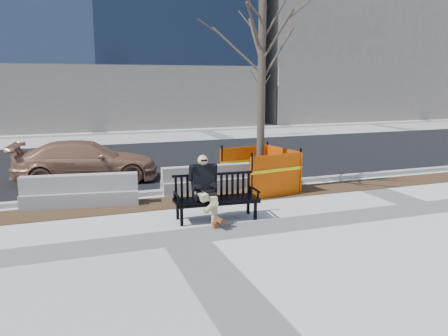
% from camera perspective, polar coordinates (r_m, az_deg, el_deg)
% --- Properties ---
extents(ground, '(120.00, 120.00, 0.00)m').
position_cam_1_polar(ground, '(9.26, -5.21, -8.60)').
color(ground, beige).
rests_on(ground, ground).
extents(mulch_strip, '(40.00, 1.20, 0.02)m').
position_cam_1_polar(mulch_strip, '(11.68, -8.46, -4.48)').
color(mulch_strip, '#47301C').
rests_on(mulch_strip, ground).
extents(asphalt_street, '(60.00, 10.40, 0.01)m').
position_cam_1_polar(asphalt_street, '(17.66, -12.48, 0.66)').
color(asphalt_street, black).
rests_on(asphalt_street, ground).
extents(curb, '(60.00, 0.25, 0.12)m').
position_cam_1_polar(curb, '(12.57, -9.34, -3.13)').
color(curb, '#9E9B93').
rests_on(curb, ground).
extents(bench, '(1.98, 0.83, 1.03)m').
position_cam_1_polar(bench, '(10.32, -0.96, -6.48)').
color(bench, black).
rests_on(bench, ground).
extents(seated_man, '(0.70, 1.09, 1.47)m').
position_cam_1_polar(seated_man, '(10.30, -2.48, -6.51)').
color(seated_man, black).
rests_on(seated_man, ground).
extents(tree_fence, '(2.93, 2.93, 6.36)m').
position_cam_1_polar(tree_fence, '(12.95, 4.52, -2.87)').
color(tree_fence, '#FF6200').
rests_on(tree_fence, ground).
extents(sedan, '(4.54, 2.35, 1.26)m').
position_cam_1_polar(sedan, '(14.76, -16.77, -1.59)').
color(sedan, '#9F694B').
rests_on(sedan, ground).
extents(jersey_barrier_left, '(2.87, 0.97, 0.81)m').
position_cam_1_polar(jersey_barrier_left, '(11.93, -17.51, -4.57)').
color(jersey_barrier_left, gray).
rests_on(jersey_barrier_left, ground).
extents(jersey_barrier_right, '(2.61, 0.56, 0.75)m').
position_cam_1_polar(jersey_barrier_right, '(12.90, -2.09, -2.90)').
color(jersey_barrier_right, '#98968E').
rests_on(jersey_barrier_right, ground).
extents(far_tree_right, '(2.02, 2.02, 4.69)m').
position_cam_1_polar(far_tree_right, '(25.92, 4.48, 4.11)').
color(far_tree_right, '#42362A').
rests_on(far_tree_right, ground).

